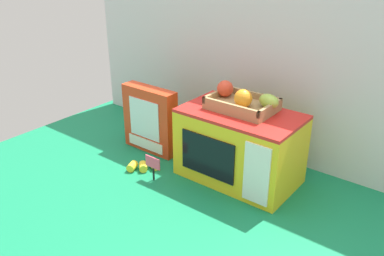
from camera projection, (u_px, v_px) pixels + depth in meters
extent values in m
plane|color=#147A4C|center=(203.00, 165.00, 1.67)|extent=(1.70, 1.70, 0.00)
cube|color=silver|center=(242.00, 56.00, 1.69)|extent=(1.61, 0.03, 0.80)
cube|color=yellow|center=(239.00, 147.00, 1.53)|extent=(0.43, 0.26, 0.26)
cube|color=red|center=(241.00, 114.00, 1.47)|extent=(0.43, 0.26, 0.01)
cube|color=black|center=(207.00, 157.00, 1.47)|extent=(0.23, 0.01, 0.16)
cube|color=white|center=(256.00, 174.00, 1.35)|extent=(0.10, 0.01, 0.22)
cube|color=#A37F51|center=(242.00, 107.00, 1.49)|extent=(0.24, 0.17, 0.02)
cube|color=#A37F51|center=(230.00, 107.00, 1.43)|extent=(0.24, 0.01, 0.02)
cube|color=#A37F51|center=(253.00, 95.00, 1.54)|extent=(0.24, 0.01, 0.02)
cube|color=#A37F51|center=(217.00, 94.00, 1.55)|extent=(0.01, 0.17, 0.02)
cube|color=#A37F51|center=(270.00, 108.00, 1.42)|extent=(0.01, 0.17, 0.02)
sphere|color=orange|center=(243.00, 98.00, 1.45)|extent=(0.07, 0.07, 0.07)
sphere|color=#E04228|center=(225.00, 89.00, 1.55)|extent=(0.06, 0.06, 0.06)
ellipsoid|color=#9EC647|center=(269.00, 101.00, 1.44)|extent=(0.09, 0.07, 0.05)
cube|color=red|center=(150.00, 120.00, 1.74)|extent=(0.25, 0.07, 0.28)
cube|color=silver|center=(144.00, 119.00, 1.71)|extent=(0.16, 0.00, 0.17)
cube|color=white|center=(146.00, 144.00, 1.76)|extent=(0.19, 0.00, 0.05)
cylinder|color=black|center=(154.00, 174.00, 1.56)|extent=(0.01, 0.01, 0.06)
cube|color=#F44C6B|center=(153.00, 162.00, 1.53)|extent=(0.07, 0.00, 0.05)
cylinder|color=yellow|center=(132.00, 166.00, 1.63)|extent=(0.05, 0.05, 0.03)
cylinder|color=yellow|center=(143.00, 167.00, 1.63)|extent=(0.05, 0.05, 0.03)
cylinder|color=yellow|center=(154.00, 165.00, 1.64)|extent=(0.05, 0.05, 0.03)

